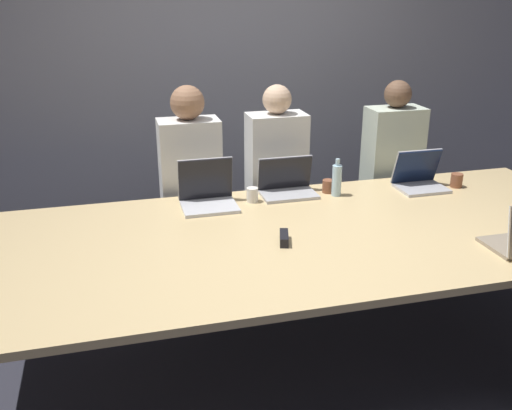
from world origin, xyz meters
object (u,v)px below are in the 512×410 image
Objects in this scene: laptop_far_right at (419,177)px; person_far_right at (390,178)px; laptop_far_midleft at (207,193)px; cup_far_midleft at (252,195)px; stapler at (284,238)px; bottle_far_center at (337,180)px; cup_far_center at (328,186)px; laptop_far_center at (287,184)px; person_far_midleft at (191,193)px; cup_far_right at (457,180)px; person_far_center at (276,187)px.

laptop_far_right is 0.47m from person_far_right.
cup_far_midleft is (0.28, -0.01, -0.04)m from laptop_far_midleft.
bottle_far_center is at bearing 64.57° from stapler.
person_far_right is (1.45, 0.41, -0.16)m from laptop_far_midleft.
laptop_far_right is at bearing -6.36° from cup_far_center.
laptop_far_center is (-0.88, 0.11, -0.00)m from laptop_far_right.
person_far_midleft is 15.49× the size of cup_far_right.
laptop_far_right is 2.04× the size of stapler.
laptop_far_right is at bearing -28.38° from person_far_center.
laptop_far_center is 0.32m from bottle_far_center.
person_far_center reaches higher than bottle_far_center.
person_far_right is (1.17, 0.42, -0.12)m from cup_far_midleft.
bottle_far_center is at bearing -26.47° from person_far_midleft.
person_far_right is 3.89× the size of laptop_far_center.
laptop_far_midleft is 0.42m from person_far_midleft.
laptop_far_midleft is 1.39× the size of bottle_far_center.
person_far_right is at bearing 35.61° from bottle_far_center.
person_far_midleft reaches higher than laptop_far_center.
stapler is (0.33, -1.04, 0.08)m from person_far_midleft.
laptop_far_center is 0.38m from person_far_center.
stapler is at bearing -158.15° from cup_far_right.
cup_far_midleft is at bearing 176.86° from cup_far_right.
person_far_center reaches higher than laptop_far_center.
person_far_midleft is at bearing 164.19° from cup_far_right.
bottle_far_center is (0.03, -0.07, 0.06)m from cup_far_center.
laptop_far_midleft is at bearing -177.96° from cup_far_center.
bottle_far_center reaches higher than cup_far_midleft.
laptop_far_midleft is 1.51m from person_far_right.
cup_far_right is 1.22m from person_far_center.
laptop_far_midleft is 0.72m from person_far_center.
person_far_right is at bearing 113.74° from cup_far_right.
laptop_far_right is 0.23× the size of person_far_right.
laptop_far_right is at bearing -1.29° from cup_far_midleft.
laptop_far_center is 2.29× the size of stapler.
cup_far_midleft is at bearing -160.27° from person_far_right.
person_far_center is at bearing 179.09° from person_far_right.
laptop_far_right is 1.28m from stapler.
laptop_far_center is (-1.14, 0.16, 0.02)m from cup_far_right.
person_far_right is 0.56m from cup_far_right.
cup_far_center is (0.84, -0.37, 0.10)m from person_far_midleft.
person_far_center is 0.47m from cup_far_center.
bottle_far_center is (0.55, -0.03, 0.06)m from cup_far_midleft.
cup_far_right is 1.49m from stapler.
laptop_far_midleft is 3.73× the size of cup_far_midleft.
bottle_far_center is (-0.59, 0.00, 0.03)m from laptop_far_right.
person_far_midleft is at bearing 96.46° from laptop_far_midleft.
cup_far_right is at bearing -3.45° from bottle_far_center.
laptop_far_midleft is 0.71m from stapler.
laptop_far_right is 0.23× the size of person_far_center.
person_far_center is at bearing 119.91° from bottle_far_center.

